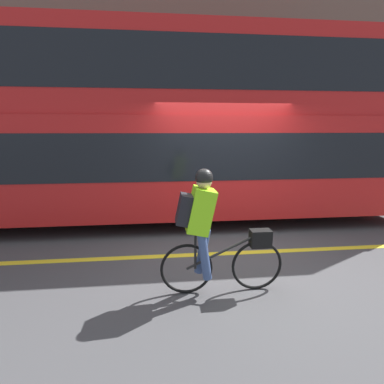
# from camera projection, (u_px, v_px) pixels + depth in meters

# --- Properties ---
(ground_plane) EXTENTS (80.00, 80.00, 0.00)m
(ground_plane) POSITION_uv_depth(u_px,v_px,m) (234.00, 255.00, 4.94)
(ground_plane) COLOR #424244
(road_center_line) EXTENTS (50.00, 0.14, 0.01)m
(road_center_line) POSITION_uv_depth(u_px,v_px,m) (233.00, 253.00, 5.01)
(road_center_line) COLOR yellow
(road_center_line) RESTS_ON ground_plane
(sidewalk_curb) EXTENTS (60.00, 2.14, 0.12)m
(sidewalk_curb) POSITION_uv_depth(u_px,v_px,m) (195.00, 188.00, 10.19)
(sidewalk_curb) COLOR gray
(sidewalk_curb) RESTS_ON ground_plane
(building_facade) EXTENTS (60.00, 0.30, 8.41)m
(building_facade) POSITION_uv_depth(u_px,v_px,m) (191.00, 66.00, 10.51)
(building_facade) COLOR brown
(building_facade) RESTS_ON ground_plane
(bus) EXTENTS (10.66, 2.50, 3.92)m
(bus) POSITION_uv_depth(u_px,v_px,m) (164.00, 123.00, 6.48)
(bus) COLOR black
(bus) RESTS_ON ground_plane
(cyclist_on_bike) EXTENTS (1.56, 0.32, 1.59)m
(cyclist_on_bike) POSITION_uv_depth(u_px,v_px,m) (209.00, 228.00, 3.65)
(cyclist_on_bike) COLOR black
(cyclist_on_bike) RESTS_ON ground_plane
(trash_bin) EXTENTS (0.52, 0.52, 0.90)m
(trash_bin) POSITION_uv_depth(u_px,v_px,m) (344.00, 171.00, 10.53)
(trash_bin) COLOR #194C23
(trash_bin) RESTS_ON sidewalk_curb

